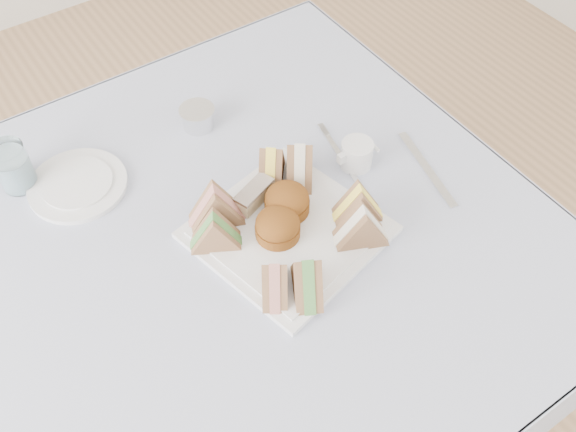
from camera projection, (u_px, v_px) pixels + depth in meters
floor at (256, 407)px, 1.68m from camera, size 4.00×4.00×0.00m
table at (249, 340)px, 1.39m from camera, size 0.90×0.90×0.74m
tablecloth at (239, 237)px, 1.10m from camera, size 1.02×1.02×0.01m
serving_plate at (288, 232)px, 1.10m from camera, size 0.34×0.34×0.01m
sandwich_fl_a at (275, 278)px, 0.99m from camera, size 0.08×0.09×0.07m
sandwich_fl_b at (307, 275)px, 0.99m from camera, size 0.08×0.10×0.08m
sandwich_fr_a at (359, 202)px, 1.08m from camera, size 0.10×0.07×0.08m
sandwich_fr_b at (362, 225)px, 1.05m from camera, size 0.10×0.08×0.08m
sandwich_bl_a at (215, 230)px, 1.04m from camera, size 0.09×0.08×0.08m
sandwich_bl_b at (216, 205)px, 1.07m from camera, size 0.11×0.08×0.09m
sandwich_br_a at (300, 161)px, 1.14m from camera, size 0.09×0.10×0.09m
sandwich_br_b at (271, 163)px, 1.14m from camera, size 0.09×0.09×0.08m
scone_left at (278, 226)px, 1.07m from camera, size 0.08×0.08×0.05m
scone_right at (287, 201)px, 1.10m from camera, size 0.10×0.10×0.05m
pastry_slice at (254, 195)px, 1.12m from camera, size 0.08×0.06×0.04m
side_plate at (78, 185)px, 1.17m from camera, size 0.19×0.19×0.01m
water_glass at (13, 167)px, 1.14m from camera, size 0.08×0.08×0.09m
tea_strainer at (198, 118)px, 1.26m from camera, size 0.08×0.08×0.04m
knife at (427, 169)px, 1.20m from camera, size 0.06×0.20×0.00m
fork at (347, 166)px, 1.20m from camera, size 0.04×0.18×0.00m
creamer_jug at (357, 154)px, 1.18m from camera, size 0.06×0.06×0.05m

